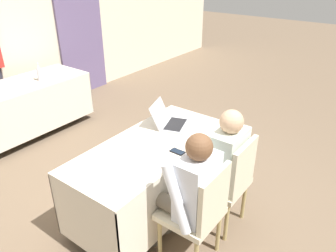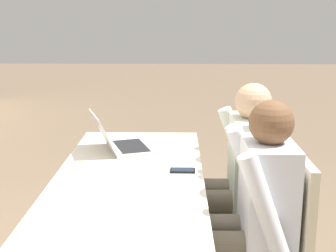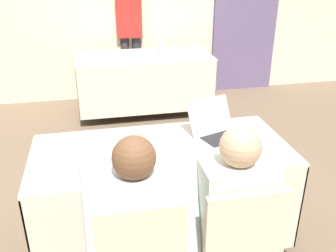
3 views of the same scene
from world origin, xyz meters
name	(u,v)px [view 3 (image 3 of 3)]	position (x,y,z in m)	size (l,w,h in m)	color
ground_plane	(163,240)	(0.00, 0.00, 0.00)	(24.00, 24.00, 0.00)	brown
conference_table_near	(162,174)	(0.00, 0.00, 0.56)	(1.65, 0.75, 0.75)	beige
conference_table_far	(144,70)	(0.24, 2.42, 0.56)	(1.65, 0.75, 0.75)	beige
laptop	(219,131)	(0.41, 0.08, 0.80)	(0.42, 0.43, 0.23)	#B7B7BC
cell_phone	(177,169)	(0.04, -0.27, 0.76)	(0.07, 0.13, 0.01)	black
paper_beside_laptop	(99,159)	(-0.40, -0.05, 0.75)	(0.23, 0.31, 0.00)	white
water_bottle	(160,47)	(0.43, 2.32, 0.86)	(0.06, 0.06, 0.25)	#B7B7C1
chair_near_right	(234,245)	(0.25, -0.68, 0.51)	(0.44, 0.44, 0.92)	tan
person_checkered_shirt	(135,221)	(-0.25, -0.58, 0.67)	(0.50, 0.52, 1.18)	#665B4C
person_white_shirt	(229,208)	(0.25, -0.58, 0.67)	(0.50, 0.52, 1.18)	#665B4C
person_red_shirt	(130,32)	(0.15, 3.09, 0.91)	(0.36, 0.24, 1.59)	#33333D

